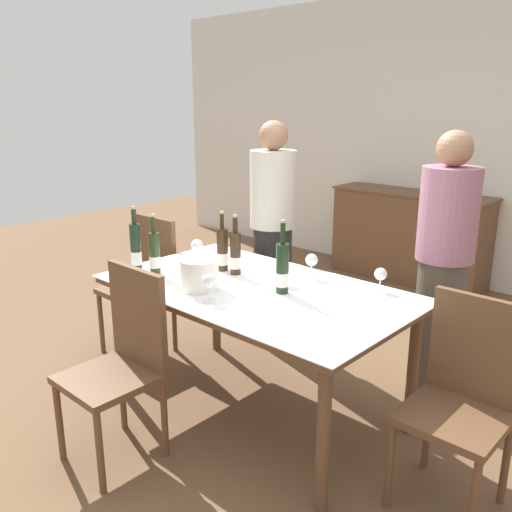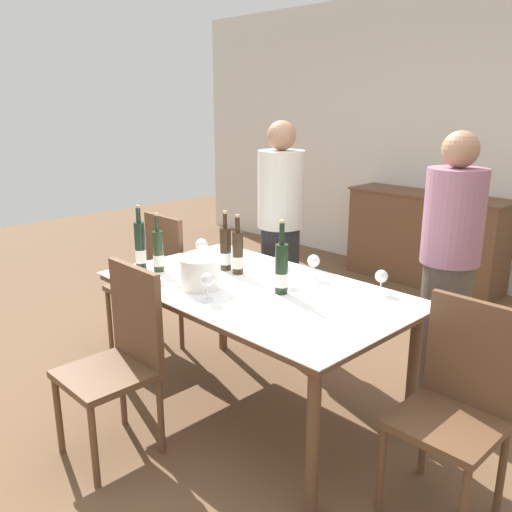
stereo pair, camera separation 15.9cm
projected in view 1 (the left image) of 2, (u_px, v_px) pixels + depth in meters
The scene contains 20 objects.
ground_plane at pixel (256, 409), 3.21m from camera, with size 12.00×12.00×0.00m, color brown.
back_wall at pixel (483, 141), 5.03m from camera, with size 8.00×0.10×2.80m.
sideboard_cabinet at pixel (409, 236), 5.42m from camera, with size 1.58×0.46×0.90m.
dining_table at pixel (256, 299), 3.01m from camera, with size 1.72×1.00×0.77m.
ice_bucket at pixel (199, 273), 2.94m from camera, with size 0.22×0.22×0.17m.
wine_bottle_0 at pixel (282, 269), 2.87m from camera, with size 0.07×0.07×0.40m.
wine_bottle_1 at pixel (222, 250), 3.26m from camera, with size 0.07×0.07×0.36m.
wine_bottle_2 at pixel (155, 253), 3.21m from camera, with size 0.06×0.06×0.36m.
wine_bottle_3 at pixel (136, 248), 3.24m from camera, with size 0.07×0.07×0.40m.
wine_bottle_4 at pixel (235, 254), 3.19m from camera, with size 0.07×0.07×0.36m.
wine_glass_0 at pixel (312, 261), 3.13m from camera, with size 0.07×0.07×0.14m.
wine_glass_1 at pixel (381, 275), 2.92m from camera, with size 0.07×0.07×0.13m.
wine_glass_2 at pixel (197, 246), 3.41m from camera, with size 0.08×0.08×0.16m.
wine_glass_3 at pixel (283, 270), 3.02m from camera, with size 0.07×0.07×0.13m.
wine_glass_4 at pixel (209, 282), 2.75m from camera, with size 0.07×0.07×0.15m.
chair_right_end at pixel (464, 391), 2.37m from camera, with size 0.42×0.42×0.95m.
chair_near_front at pixel (123, 354), 2.69m from camera, with size 0.42×0.42×0.97m.
chair_left_end at pixel (145, 276), 3.87m from camera, with size 0.42×0.42×0.97m.
person_host at pixel (273, 236), 3.92m from camera, with size 0.33×0.33×1.63m.
person_guest_left at pixel (443, 271), 3.16m from camera, with size 0.33×0.33×1.61m.
Camera 1 is at (1.91, -2.09, 1.76)m, focal length 38.00 mm.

